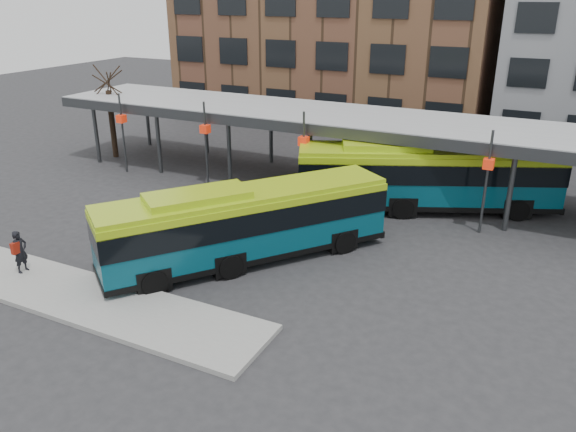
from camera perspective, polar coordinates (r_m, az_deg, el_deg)
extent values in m
plane|color=#28282B|center=(20.59, -2.41, -8.36)|extent=(120.00, 120.00, 0.00)
cube|color=gray|center=(21.55, -19.49, -7.99)|extent=(14.00, 3.00, 0.18)
cube|color=#999B9E|center=(30.49, 9.48, 9.54)|extent=(40.00, 6.00, 0.35)
cube|color=#383A3D|center=(27.74, 7.56, 8.11)|extent=(40.00, 0.15, 0.55)
cylinder|color=#383A3D|center=(38.24, -18.90, 7.93)|extent=(0.24, 0.24, 3.80)
cylinder|color=#383A3D|center=(41.80, -14.08, 9.56)|extent=(0.24, 0.24, 3.80)
cylinder|color=#383A3D|center=(34.93, -13.00, 7.30)|extent=(0.24, 0.24, 3.80)
cylinder|color=#383A3D|center=(38.79, -8.34, 9.06)|extent=(0.24, 0.24, 3.80)
cylinder|color=#383A3D|center=(32.06, -5.98, 6.46)|extent=(0.24, 0.24, 3.80)
cylinder|color=#383A3D|center=(36.23, -1.73, 8.37)|extent=(0.24, 0.24, 3.80)
cylinder|color=#383A3D|center=(29.76, 2.23, 5.34)|extent=(0.24, 0.24, 3.80)
cylinder|color=#383A3D|center=(34.22, 5.73, 7.46)|extent=(0.24, 0.24, 3.80)
cylinder|color=#383A3D|center=(28.17, 11.55, 3.95)|extent=(0.24, 0.24, 3.80)
cylinder|color=#383A3D|center=(32.84, 13.93, 6.30)|extent=(0.24, 0.24, 3.80)
cylinder|color=#383A3D|center=(27.41, 21.63, 2.31)|extent=(0.24, 0.24, 3.80)
cylinder|color=#383A3D|center=(32.19, 22.61, 4.94)|extent=(0.24, 0.24, 3.80)
cylinder|color=#383A3D|center=(35.52, -16.42, 8.04)|extent=(0.12, 0.12, 4.80)
cube|color=red|center=(35.33, -16.57, 9.46)|extent=(0.45, 0.45, 0.45)
cylinder|color=#383A3D|center=(31.83, -8.32, 7.16)|extent=(0.12, 0.12, 4.80)
cube|color=red|center=(31.61, -8.41, 8.74)|extent=(0.45, 0.45, 0.45)
cylinder|color=#383A3D|center=(28.92, 1.58, 5.89)|extent=(0.12, 0.12, 4.80)
cube|color=red|center=(28.69, 1.60, 7.62)|extent=(0.45, 0.45, 0.45)
cylinder|color=#383A3D|center=(26.58, 19.47, 3.17)|extent=(0.12, 0.12, 4.80)
cube|color=red|center=(26.33, 19.71, 5.02)|extent=(0.45, 0.45, 0.45)
cylinder|color=black|center=(39.21, -17.42, 8.88)|extent=(0.36, 0.36, 4.40)
cylinder|color=black|center=(38.68, -17.75, 12.61)|extent=(0.08, 1.63, 1.59)
cylinder|color=black|center=(38.82, -17.76, 12.64)|extent=(1.63, 0.13, 1.59)
cylinder|color=black|center=(38.81, -17.97, 12.62)|extent=(0.15, 1.63, 1.59)
cylinder|color=black|center=(38.68, -17.96, 12.59)|extent=(1.63, 0.10, 1.59)
cube|color=#074354|center=(22.76, -4.24, -0.89)|extent=(9.10, 10.91, 2.46)
cube|color=black|center=(22.58, -4.28, 0.27)|extent=(9.18, 10.99, 0.94)
cube|color=#97B913|center=(22.28, -4.34, 2.27)|extent=(9.03, 10.85, 0.20)
cube|color=#97B913|center=(21.61, -9.19, 1.96)|extent=(3.79, 4.21, 0.34)
cube|color=black|center=(23.22, -4.16, -3.42)|extent=(9.19, 11.00, 0.24)
cylinder|color=black|center=(23.87, 5.74, -2.66)|extent=(0.83, 0.96, 0.99)
cylinder|color=black|center=(25.76, 2.93, -0.68)|extent=(0.83, 0.96, 0.99)
cylinder|color=black|center=(21.82, -5.84, -5.14)|extent=(0.83, 0.96, 0.99)
cylinder|color=black|center=(23.87, -7.90, -2.77)|extent=(0.83, 0.96, 0.99)
cylinder|color=black|center=(21.11, -13.40, -6.65)|extent=(0.83, 0.96, 0.99)
cylinder|color=black|center=(23.23, -14.82, -4.05)|extent=(0.83, 0.96, 0.99)
cube|color=#074354|center=(28.93, 13.91, 3.79)|extent=(12.69, 7.58, 2.65)
cube|color=black|center=(28.78, 14.00, 4.80)|extent=(12.77, 7.66, 1.01)
cube|color=#97B913|center=(28.54, 14.17, 6.52)|extent=(12.65, 7.48, 0.21)
cube|color=#97B913|center=(28.13, 9.94, 7.09)|extent=(4.65, 3.46, 0.37)
cube|color=black|center=(29.31, 13.70, 1.57)|extent=(12.78, 7.67, 0.25)
cylinder|color=black|center=(29.27, 22.31, 0.55)|extent=(1.10, 0.72, 1.06)
cylinder|color=black|center=(31.57, 20.85, 2.26)|extent=(1.10, 0.72, 1.06)
cylinder|color=black|center=(27.89, 11.61, 0.77)|extent=(1.10, 0.72, 1.06)
cylinder|color=black|center=(30.28, 10.91, 2.53)|extent=(1.10, 0.72, 1.06)
cylinder|color=black|center=(27.56, 5.07, 0.89)|extent=(1.10, 0.72, 1.06)
cylinder|color=black|center=(29.98, 4.89, 2.66)|extent=(1.10, 0.72, 1.06)
imported|color=black|center=(24.01, -25.55, -3.28)|extent=(0.42, 0.63, 1.70)
cube|color=maroon|center=(23.83, -25.96, -2.94)|extent=(0.19, 0.32, 0.45)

